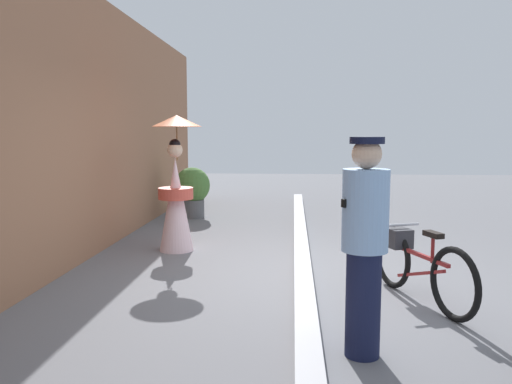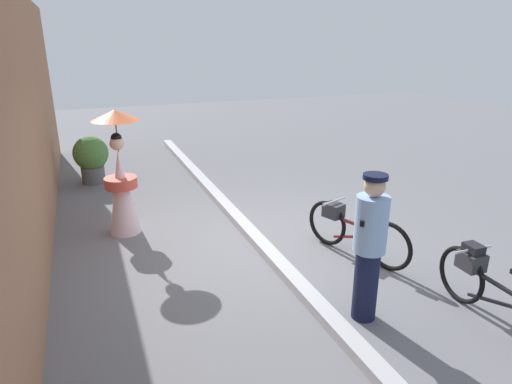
# 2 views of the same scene
# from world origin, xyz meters

# --- Properties ---
(ground_plane) EXTENTS (30.00, 30.00, 0.00)m
(ground_plane) POSITION_xyz_m (0.00, 0.00, 0.00)
(ground_plane) COLOR slate
(building_wall) EXTENTS (14.00, 0.40, 3.56)m
(building_wall) POSITION_xyz_m (0.00, 3.02, 1.78)
(building_wall) COLOR #9E6B4C
(building_wall) RESTS_ON ground_plane
(sidewalk_curb) EXTENTS (14.00, 0.20, 0.12)m
(sidewalk_curb) POSITION_xyz_m (0.00, 0.00, 0.06)
(sidewalk_curb) COLOR #B2B2B7
(sidewalk_curb) RESTS_ON ground_plane
(bicycle_near_officer) EXTENTS (1.62, 0.70, 0.74)m
(bicycle_near_officer) POSITION_xyz_m (-0.80, -1.11, 0.38)
(bicycle_near_officer) COLOR black
(bicycle_near_officer) RESTS_ON ground_plane
(bicycle_far_side) EXTENTS (1.74, 0.48, 0.77)m
(bicycle_far_side) POSITION_xyz_m (-2.70, -1.60, 0.41)
(bicycle_far_side) COLOR black
(bicycle_far_side) RESTS_ON ground_plane
(person_officer) EXTENTS (0.34, 0.36, 1.64)m
(person_officer) POSITION_xyz_m (-2.13, -0.40, 0.87)
(person_officer) COLOR #141938
(person_officer) RESTS_ON ground_plane
(person_with_parasol) EXTENTS (0.70, 0.70, 1.91)m
(person_with_parasol) POSITION_xyz_m (1.16, 1.77, 0.91)
(person_with_parasol) COLOR silver
(person_with_parasol) RESTS_ON ground_plane
(potted_plant_by_door) EXTENTS (0.73, 0.71, 0.99)m
(potted_plant_by_door) POSITION_xyz_m (4.02, 2.10, 0.56)
(potted_plant_by_door) COLOR #59595B
(potted_plant_by_door) RESTS_ON ground_plane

